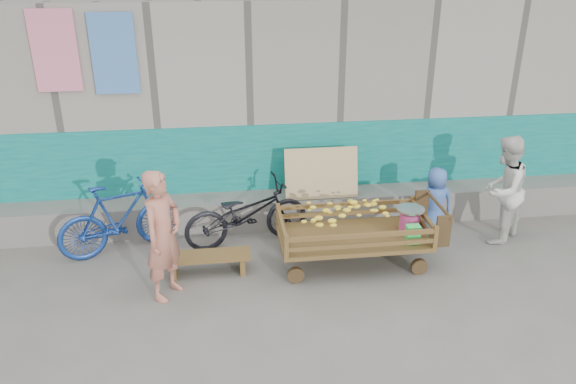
{
  "coord_description": "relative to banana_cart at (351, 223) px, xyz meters",
  "views": [
    {
      "loc": [
        -1.05,
        -4.74,
        3.63
      ],
      "look_at": [
        -0.29,
        1.2,
        1.0
      ],
      "focal_mm": 35.0,
      "sensor_mm": 36.0,
      "label": 1
    }
  ],
  "objects": [
    {
      "name": "ground",
      "position": [
        -0.47,
        -1.15,
        -0.57
      ],
      "size": [
        80.0,
        80.0,
        0.0
      ],
      "primitive_type": "plane",
      "color": "#5A5852",
      "rests_on": "ground"
    },
    {
      "name": "building_wall",
      "position": [
        -0.47,
        2.9,
        0.9
      ],
      "size": [
        12.0,
        3.5,
        3.0
      ],
      "color": "gray",
      "rests_on": "ground"
    },
    {
      "name": "banana_cart",
      "position": [
        0.0,
        0.0,
        0.0
      ],
      "size": [
        1.97,
        0.9,
        0.84
      ],
      "color": "brown",
      "rests_on": "ground"
    },
    {
      "name": "bench",
      "position": [
        -1.73,
        0.02,
        -0.38
      ],
      "size": [
        1.02,
        0.31,
        0.25
      ],
      "color": "brown",
      "rests_on": "ground"
    },
    {
      "name": "vendor_man",
      "position": [
        -2.18,
        -0.38,
        0.18
      ],
      "size": [
        0.59,
        0.66,
        1.5
      ],
      "primitive_type": "imported",
      "rotation": [
        0.0,
        0.0,
        1.03
      ],
      "color": "#B36A56",
      "rests_on": "ground"
    },
    {
      "name": "woman",
      "position": [
        2.11,
        0.38,
        0.16
      ],
      "size": [
        0.89,
        0.88,
        1.45
      ],
      "primitive_type": "imported",
      "rotation": [
        0.0,
        0.0,
        3.85
      ],
      "color": "silver",
      "rests_on": "ground"
    },
    {
      "name": "child",
      "position": [
        1.28,
        0.59,
        -0.08
      ],
      "size": [
        0.49,
        0.32,
        0.99
      ],
      "primitive_type": "imported",
      "rotation": [
        0.0,
        0.0,
        3.13
      ],
      "color": "#3D63B2",
      "rests_on": "ground"
    },
    {
      "name": "bicycle_dark",
      "position": [
        -1.22,
        0.7,
        -0.13
      ],
      "size": [
        1.74,
        0.94,
        0.87
      ],
      "primitive_type": "imported",
      "rotation": [
        0.0,
        0.0,
        1.8
      ],
      "color": "black",
      "rests_on": "ground"
    },
    {
      "name": "bicycle_blue",
      "position": [
        -2.81,
        0.7,
        -0.09
      ],
      "size": [
        1.64,
        1.0,
        0.95
      ],
      "primitive_type": "imported",
      "rotation": [
        0.0,
        0.0,
        1.95
      ],
      "color": "navy",
      "rests_on": "ground"
    }
  ]
}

